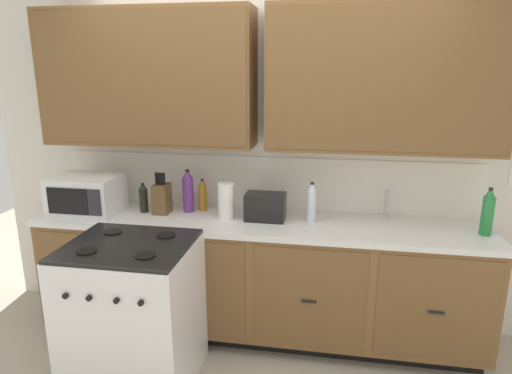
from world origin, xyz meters
name	(u,v)px	position (x,y,z in m)	size (l,w,h in m)	color
ground_plane	(250,357)	(0.00, 0.00, 0.00)	(8.00, 8.00, 0.00)	#B2A893
wall_unit	(263,111)	(0.00, 0.50, 1.67)	(4.38, 0.40, 2.56)	silver
counter_run	(258,277)	(0.00, 0.30, 0.47)	(3.21, 0.64, 0.92)	black
stove_range	(134,313)	(-0.68, -0.33, 0.47)	(0.76, 0.68, 0.95)	white
microwave	(87,195)	(-1.27, 0.24, 1.06)	(0.48, 0.37, 0.28)	white
toaster	(265,207)	(0.05, 0.32, 1.01)	(0.28, 0.18, 0.19)	black
knife_block	(162,198)	(-0.73, 0.33, 1.03)	(0.11, 0.14, 0.31)	brown
sink_faucet	(386,204)	(0.90, 0.51, 1.02)	(0.02, 0.02, 0.20)	#B2B5BA
paper_towel_roll	(226,201)	(-0.23, 0.30, 1.05)	(0.12, 0.12, 0.26)	white
bottle_dark	(143,198)	(-0.87, 0.34, 1.03)	(0.06, 0.06, 0.22)	black
bottle_amber	(203,195)	(-0.45, 0.45, 1.04)	(0.06, 0.06, 0.24)	#9E6619
bottle_violet	(188,191)	(-0.54, 0.40, 1.07)	(0.08, 0.08, 0.32)	#663384
bottle_green	(488,212)	(1.50, 0.27, 1.07)	(0.08, 0.08, 0.32)	#237A38
bottle_clear	(312,203)	(0.38, 0.33, 1.06)	(0.06, 0.06, 0.29)	silver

